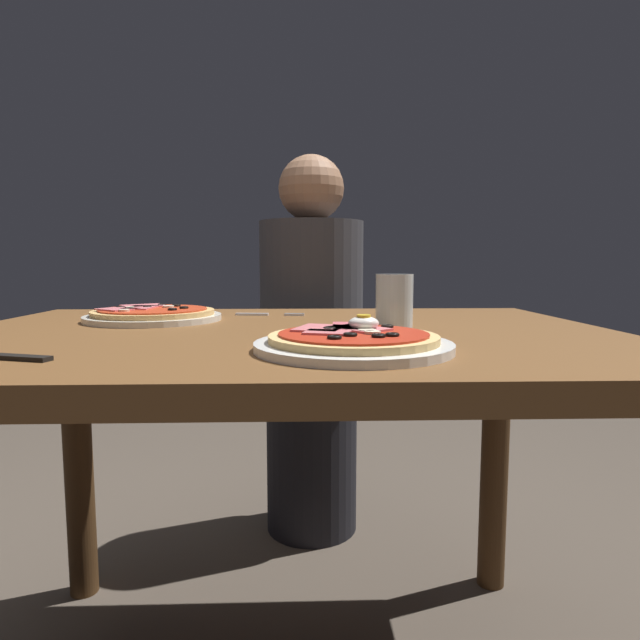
% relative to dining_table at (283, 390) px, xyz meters
% --- Properties ---
extents(dining_table, '(1.19, 0.86, 0.74)m').
position_rel_dining_table_xyz_m(dining_table, '(0.00, 0.00, 0.00)').
color(dining_table, brown).
rests_on(dining_table, ground).
extents(pizza_foreground, '(0.28, 0.28, 0.05)m').
position_rel_dining_table_xyz_m(pizza_foreground, '(0.11, -0.23, 0.12)').
color(pizza_foreground, white).
rests_on(pizza_foreground, dining_table).
extents(pizza_across_left, '(0.28, 0.28, 0.03)m').
position_rel_dining_table_xyz_m(pizza_across_left, '(-0.28, 0.16, 0.12)').
color(pizza_across_left, silver).
rests_on(pizza_across_left, dining_table).
extents(water_glass_near, '(0.07, 0.07, 0.10)m').
position_rel_dining_table_xyz_m(water_glass_near, '(0.21, 0.04, 0.15)').
color(water_glass_near, silver).
rests_on(water_glass_near, dining_table).
extents(fork, '(0.16, 0.03, 0.00)m').
position_rel_dining_table_xyz_m(fork, '(-0.05, 0.26, 0.11)').
color(fork, silver).
rests_on(fork, dining_table).
extents(diner_person, '(0.32, 0.32, 1.18)m').
position_rel_dining_table_xyz_m(diner_person, '(0.06, 0.70, -0.06)').
color(diner_person, black).
rests_on(diner_person, ground).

